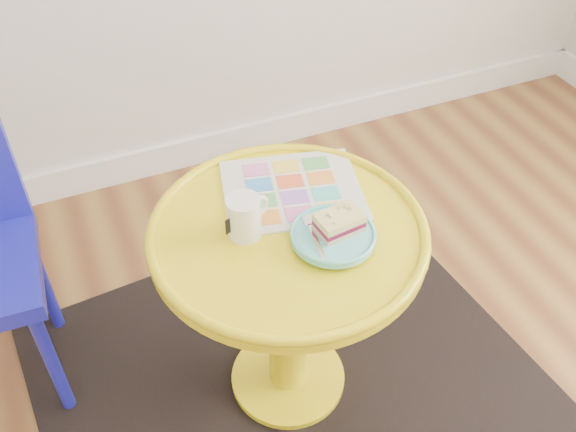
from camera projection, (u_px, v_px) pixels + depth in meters
name	position (u px, v px, depth m)	size (l,w,h in m)	color
rug	(288.00, 379.00, 1.79)	(1.30, 1.10, 0.01)	black
side_table	(288.00, 280.00, 1.51)	(0.62, 0.62, 0.58)	yellow
newspaper	(292.00, 190.00, 1.50)	(0.32, 0.27, 0.01)	silver
mug	(244.00, 215.00, 1.36)	(0.10, 0.07, 0.10)	white
plate	(333.00, 236.00, 1.36)	(0.18, 0.18, 0.02)	#60CCCC
cake_slice	(339.00, 222.00, 1.35)	(0.10, 0.08, 0.04)	#D3BC8C
fork	(314.00, 236.00, 1.35)	(0.04, 0.14, 0.00)	silver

